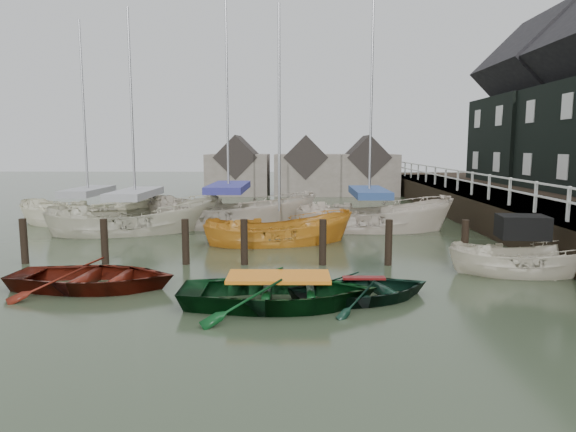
{
  "coord_description": "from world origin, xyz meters",
  "views": [
    {
      "loc": [
        0.43,
        -12.37,
        3.61
      ],
      "look_at": [
        0.13,
        3.77,
        1.4
      ],
      "focal_mm": 32.0,
      "sensor_mm": 36.0,
      "label": 1
    }
  ],
  "objects_px": {
    "rowboat_green": "(279,306)",
    "sailboat_c": "(279,243)",
    "sailboat_b": "(229,226)",
    "sailboat_d": "(369,228)",
    "rowboat_red": "(94,288)",
    "rowboat_dkgreen": "(363,299)",
    "sailboat_a": "(137,231)",
    "motorboat": "(523,271)",
    "sailboat_e": "(90,223)"
  },
  "relations": [
    {
      "from": "rowboat_red",
      "to": "motorboat",
      "type": "xyz_separation_m",
      "value": [
        11.58,
        1.64,
        0.1
      ]
    },
    {
      "from": "sailboat_e",
      "to": "sailboat_d",
      "type": "bearing_deg",
      "value": -90.18
    },
    {
      "from": "sailboat_a",
      "to": "rowboat_red",
      "type": "bearing_deg",
      "value": 169.7
    },
    {
      "from": "motorboat",
      "to": "sailboat_c",
      "type": "xyz_separation_m",
      "value": [
        -7.05,
        4.62,
        -0.09
      ]
    },
    {
      "from": "sailboat_b",
      "to": "sailboat_d",
      "type": "bearing_deg",
      "value": -85.84
    },
    {
      "from": "sailboat_e",
      "to": "sailboat_c",
      "type": "bearing_deg",
      "value": -110.69
    },
    {
      "from": "rowboat_red",
      "to": "sailboat_e",
      "type": "xyz_separation_m",
      "value": [
        -4.45,
        10.73,
        0.06
      ]
    },
    {
      "from": "rowboat_dkgreen",
      "to": "sailboat_a",
      "type": "height_order",
      "value": "sailboat_a"
    },
    {
      "from": "sailboat_c",
      "to": "sailboat_d",
      "type": "relative_size",
      "value": 0.84
    },
    {
      "from": "sailboat_e",
      "to": "rowboat_green",
      "type": "bearing_deg",
      "value": -136.81
    },
    {
      "from": "sailboat_e",
      "to": "rowboat_red",
      "type": "bearing_deg",
      "value": -151.7
    },
    {
      "from": "rowboat_dkgreen",
      "to": "sailboat_a",
      "type": "relative_size",
      "value": 0.33
    },
    {
      "from": "rowboat_red",
      "to": "sailboat_c",
      "type": "distance_m",
      "value": 7.73
    },
    {
      "from": "rowboat_red",
      "to": "rowboat_dkgreen",
      "type": "height_order",
      "value": "rowboat_red"
    },
    {
      "from": "rowboat_red",
      "to": "sailboat_d",
      "type": "xyz_separation_m",
      "value": [
        8.29,
        9.4,
        0.06
      ]
    },
    {
      "from": "rowboat_red",
      "to": "motorboat",
      "type": "height_order",
      "value": "motorboat"
    },
    {
      "from": "sailboat_d",
      "to": "sailboat_e",
      "type": "xyz_separation_m",
      "value": [
        -12.75,
        1.33,
        -0.0
      ]
    },
    {
      "from": "sailboat_d",
      "to": "sailboat_b",
      "type": "bearing_deg",
      "value": 87.43
    },
    {
      "from": "motorboat",
      "to": "sailboat_e",
      "type": "height_order",
      "value": "sailboat_e"
    },
    {
      "from": "rowboat_green",
      "to": "sailboat_b",
      "type": "relative_size",
      "value": 0.37
    },
    {
      "from": "motorboat",
      "to": "sailboat_d",
      "type": "height_order",
      "value": "sailboat_d"
    },
    {
      "from": "rowboat_green",
      "to": "sailboat_b",
      "type": "height_order",
      "value": "sailboat_b"
    },
    {
      "from": "rowboat_dkgreen",
      "to": "sailboat_d",
      "type": "relative_size",
      "value": 0.3
    },
    {
      "from": "sailboat_c",
      "to": "sailboat_e",
      "type": "height_order",
      "value": "sailboat_e"
    },
    {
      "from": "sailboat_b",
      "to": "sailboat_a",
      "type": "bearing_deg",
      "value": 121.44
    },
    {
      "from": "rowboat_red",
      "to": "rowboat_dkgreen",
      "type": "distance_m",
      "value": 6.82
    },
    {
      "from": "rowboat_red",
      "to": "rowboat_green",
      "type": "distance_m",
      "value": 4.96
    },
    {
      "from": "rowboat_green",
      "to": "sailboat_d",
      "type": "relative_size",
      "value": 0.38
    },
    {
      "from": "sailboat_b",
      "to": "motorboat",
      "type": "bearing_deg",
      "value": -121.42
    },
    {
      "from": "sailboat_a",
      "to": "motorboat",
      "type": "bearing_deg",
      "value": -138.76
    },
    {
      "from": "sailboat_a",
      "to": "sailboat_c",
      "type": "distance_m",
      "value": 6.57
    },
    {
      "from": "rowboat_red",
      "to": "sailboat_a",
      "type": "height_order",
      "value": "sailboat_a"
    },
    {
      "from": "rowboat_red",
      "to": "sailboat_c",
      "type": "height_order",
      "value": "sailboat_c"
    },
    {
      "from": "sailboat_b",
      "to": "sailboat_d",
      "type": "xyz_separation_m",
      "value": [
        6.16,
        -0.66,
        0.0
      ]
    },
    {
      "from": "rowboat_green",
      "to": "sailboat_b",
      "type": "xyz_separation_m",
      "value": [
        -2.65,
        11.4,
        0.06
      ]
    },
    {
      "from": "rowboat_green",
      "to": "sailboat_b",
      "type": "bearing_deg",
      "value": 12.33
    },
    {
      "from": "motorboat",
      "to": "sailboat_b",
      "type": "height_order",
      "value": "sailboat_b"
    },
    {
      "from": "sailboat_c",
      "to": "sailboat_d",
      "type": "height_order",
      "value": "sailboat_d"
    },
    {
      "from": "rowboat_dkgreen",
      "to": "sailboat_c",
      "type": "distance_m",
      "value": 7.42
    },
    {
      "from": "sailboat_b",
      "to": "sailboat_c",
      "type": "xyz_separation_m",
      "value": [
        2.4,
        -3.81,
        -0.04
      ]
    },
    {
      "from": "motorboat",
      "to": "rowboat_red",
      "type": "bearing_deg",
      "value": 104.27
    },
    {
      "from": "motorboat",
      "to": "sailboat_b",
      "type": "xyz_separation_m",
      "value": [
        -9.44,
        8.43,
        -0.05
      ]
    },
    {
      "from": "sailboat_e",
      "to": "rowboat_dkgreen",
      "type": "bearing_deg",
      "value": -130.02
    },
    {
      "from": "motorboat",
      "to": "sailboat_a",
      "type": "xyz_separation_m",
      "value": [
        -13.18,
        6.98,
        -0.05
      ]
    },
    {
      "from": "rowboat_dkgreen",
      "to": "sailboat_a",
      "type": "bearing_deg",
      "value": 22.27
    },
    {
      "from": "sailboat_c",
      "to": "rowboat_dkgreen",
      "type": "bearing_deg",
      "value": -175.3
    },
    {
      "from": "motorboat",
      "to": "rowboat_green",
      "type": "bearing_deg",
      "value": 119.87
    },
    {
      "from": "rowboat_green",
      "to": "sailboat_c",
      "type": "height_order",
      "value": "sailboat_c"
    },
    {
      "from": "rowboat_dkgreen",
      "to": "motorboat",
      "type": "bearing_deg",
      "value": -82.28
    },
    {
      "from": "rowboat_red",
      "to": "rowboat_green",
      "type": "xyz_separation_m",
      "value": [
        4.78,
        -1.34,
        0.0
      ]
    }
  ]
}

